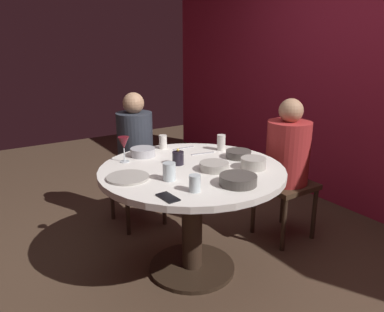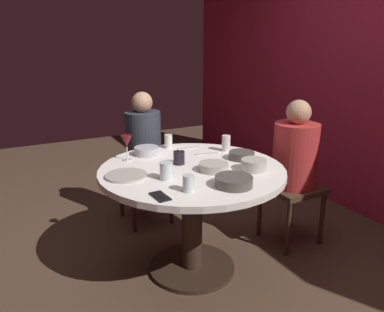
# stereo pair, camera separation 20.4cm
# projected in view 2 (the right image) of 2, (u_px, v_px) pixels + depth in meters

# --- Properties ---
(ground_plane) EXTENTS (8.00, 8.00, 0.00)m
(ground_plane) POSITION_uv_depth(u_px,v_px,m) (192.00, 268.00, 2.71)
(ground_plane) COLOR #4C3828
(dining_table) EXTENTS (1.21, 1.21, 0.76)m
(dining_table) POSITION_uv_depth(u_px,v_px,m) (192.00, 193.00, 2.54)
(dining_table) COLOR white
(dining_table) RESTS_ON ground
(seated_diner_left) EXTENTS (0.40, 0.40, 1.14)m
(seated_diner_left) POSITION_uv_depth(u_px,v_px,m) (144.00, 144.00, 3.24)
(seated_diner_left) COLOR #3F2D1E
(seated_diner_left) RESTS_ON ground
(seated_diner_back) EXTENTS (0.40, 0.40, 1.13)m
(seated_diner_back) POSITION_uv_depth(u_px,v_px,m) (295.00, 156.00, 2.90)
(seated_diner_back) COLOR #3F2D1E
(seated_diner_back) RESTS_ON ground
(candle_holder) EXTENTS (0.08, 0.08, 0.11)m
(candle_holder) POSITION_uv_depth(u_px,v_px,m) (179.00, 158.00, 2.55)
(candle_holder) COLOR black
(candle_holder) RESTS_ON dining_table
(wine_glass) EXTENTS (0.08, 0.08, 0.18)m
(wine_glass) POSITION_uv_depth(u_px,v_px,m) (126.00, 142.00, 2.61)
(wine_glass) COLOR silver
(wine_glass) RESTS_ON dining_table
(dinner_plate) EXTENTS (0.26, 0.26, 0.01)m
(dinner_plate) POSITION_uv_depth(u_px,v_px,m) (126.00, 175.00, 2.33)
(dinner_plate) COLOR #B2ADA3
(dinner_plate) RESTS_ON dining_table
(cell_phone) EXTENTS (0.14, 0.08, 0.01)m
(cell_phone) POSITION_uv_depth(u_px,v_px,m) (160.00, 196.00, 2.03)
(cell_phone) COLOR black
(cell_phone) RESTS_ON dining_table
(bowl_serving_large) EXTENTS (0.18, 0.18, 0.06)m
(bowl_serving_large) POSITION_uv_depth(u_px,v_px,m) (147.00, 151.00, 2.76)
(bowl_serving_large) COLOR #B7B7BC
(bowl_serving_large) RESTS_ON dining_table
(bowl_salad_center) EXTENTS (0.16, 0.16, 0.07)m
(bowl_salad_center) POSITION_uv_depth(u_px,v_px,m) (254.00, 165.00, 2.44)
(bowl_salad_center) COLOR #B2ADA3
(bowl_salad_center) RESTS_ON dining_table
(bowl_small_white) EXTENTS (0.22, 0.22, 0.06)m
(bowl_small_white) POSITION_uv_depth(u_px,v_px,m) (234.00, 181.00, 2.18)
(bowl_small_white) COLOR #4C4742
(bowl_small_white) RESTS_ON dining_table
(bowl_sauce_side) EXTENTS (0.18, 0.18, 0.05)m
(bowl_sauce_side) POSITION_uv_depth(u_px,v_px,m) (242.00, 155.00, 2.67)
(bowl_sauce_side) COLOR #4C4742
(bowl_sauce_side) RESTS_ON dining_table
(bowl_rice_portion) EXTENTS (0.19, 0.19, 0.05)m
(bowl_rice_portion) POSITION_uv_depth(u_px,v_px,m) (214.00, 167.00, 2.43)
(bowl_rice_portion) COLOR #B2ADA3
(bowl_rice_portion) RESTS_ON dining_table
(cup_near_candle) EXTENTS (0.06, 0.06, 0.10)m
(cup_near_candle) POSITION_uv_depth(u_px,v_px,m) (168.00, 141.00, 2.93)
(cup_near_candle) COLOR silver
(cup_near_candle) RESTS_ON dining_table
(cup_by_left_diner) EXTENTS (0.08, 0.08, 0.11)m
(cup_by_left_diner) POSITION_uv_depth(u_px,v_px,m) (166.00, 171.00, 2.27)
(cup_by_left_diner) COLOR silver
(cup_by_left_diner) RESTS_ON dining_table
(cup_by_right_diner) EXTENTS (0.06, 0.06, 0.09)m
(cup_by_right_diner) POSITION_uv_depth(u_px,v_px,m) (188.00, 183.00, 2.09)
(cup_by_right_diner) COLOR silver
(cup_by_right_diner) RESTS_ON dining_table
(cup_center_front) EXTENTS (0.06, 0.06, 0.12)m
(cup_center_front) POSITION_uv_depth(u_px,v_px,m) (226.00, 143.00, 2.85)
(cup_center_front) COLOR silver
(cup_center_front) RESTS_ON dining_table
(fork_near_plate) EXTENTS (0.02, 0.18, 0.01)m
(fork_near_plate) POSITION_uv_depth(u_px,v_px,m) (189.00, 148.00, 2.93)
(fork_near_plate) COLOR #B7B7BC
(fork_near_plate) RESTS_ON dining_table
(knife_near_plate) EXTENTS (0.05, 0.18, 0.01)m
(knife_near_plate) POSITION_uv_depth(u_px,v_px,m) (207.00, 154.00, 2.78)
(knife_near_plate) COLOR #B7B7BC
(knife_near_plate) RESTS_ON dining_table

